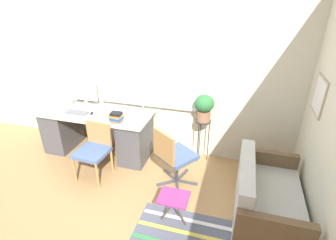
% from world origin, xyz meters
% --- Properties ---
extents(ground_plane, '(14.00, 14.00, 0.00)m').
position_xyz_m(ground_plane, '(0.00, 0.00, 0.00)').
color(ground_plane, tan).
extents(wall_back_with_window, '(9.00, 0.12, 2.70)m').
position_xyz_m(wall_back_with_window, '(0.00, 0.81, 1.35)').
color(wall_back_with_window, beige).
rests_on(wall_back_with_window, ground_plane).
extents(wall_right_with_picture, '(0.08, 9.00, 2.70)m').
position_xyz_m(wall_right_with_picture, '(2.49, 0.00, 1.35)').
color(wall_right_with_picture, beige).
rests_on(wall_right_with_picture, ground_plane).
extents(desk, '(1.86, 0.73, 0.76)m').
position_xyz_m(desk, '(-0.68, 0.36, 0.40)').
color(desk, beige).
rests_on(desk, ground_plane).
extents(laptop, '(0.34, 0.27, 0.25)m').
position_xyz_m(laptop, '(-1.31, 0.37, 0.81)').
color(laptop, '#B7B7BC').
rests_on(laptop, desk).
extents(monitor, '(0.45, 0.17, 0.51)m').
position_xyz_m(monitor, '(-0.95, 0.56, 1.03)').
color(monitor, silver).
rests_on(monitor, desk).
extents(keyboard, '(0.36, 0.15, 0.02)m').
position_xyz_m(keyboard, '(-0.94, 0.26, 0.77)').
color(keyboard, slate).
rests_on(keyboard, desk).
extents(mouse, '(0.04, 0.07, 0.04)m').
position_xyz_m(mouse, '(-0.68, 0.28, 0.77)').
color(mouse, black).
rests_on(mouse, desk).
extents(desk_lamp, '(0.16, 0.16, 0.40)m').
position_xyz_m(desk_lamp, '(0.09, 0.55, 1.01)').
color(desk_lamp, white).
rests_on(desk_lamp, desk).
extents(book_stack, '(0.22, 0.18, 0.15)m').
position_xyz_m(book_stack, '(-0.18, 0.15, 0.83)').
color(book_stack, olive).
rests_on(book_stack, desk).
extents(desk_chair_wooden, '(0.47, 0.48, 0.81)m').
position_xyz_m(desk_chair_wooden, '(-0.42, -0.19, 0.45)').
color(desk_chair_wooden, '#B2844C').
rests_on(desk_chair_wooden, ground_plane).
extents(office_chair_swivel, '(0.64, 0.64, 0.90)m').
position_xyz_m(office_chair_swivel, '(0.77, -0.09, 0.49)').
color(office_chair_swivel, '#47474C').
rests_on(office_chair_swivel, ground_plane).
extents(couch_loveseat, '(0.74, 1.27, 0.77)m').
position_xyz_m(couch_loveseat, '(1.99, -0.42, 0.27)').
color(couch_loveseat, beige).
rests_on(couch_loveseat, ground_plane).
extents(plant_stand, '(0.24, 0.24, 0.72)m').
position_xyz_m(plant_stand, '(1.05, 0.63, 0.62)').
color(plant_stand, '#333338').
rests_on(plant_stand, ground_plane).
extents(potted_plant, '(0.29, 0.29, 0.42)m').
position_xyz_m(potted_plant, '(1.05, 0.63, 0.96)').
color(potted_plant, '#9E6B4C').
rests_on(potted_plant, plant_stand).
extents(floor_rug_striped, '(1.32, 0.67, 0.01)m').
position_xyz_m(floor_rug_striped, '(1.20, -0.90, 0.00)').
color(floor_rug_striped, '#565B6B').
rests_on(floor_rug_striped, ground_plane).
extents(folding_stool, '(0.35, 0.30, 0.41)m').
position_xyz_m(folding_stool, '(0.96, -0.78, 0.36)').
color(folding_stool, '#93337A').
rests_on(folding_stool, ground_plane).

